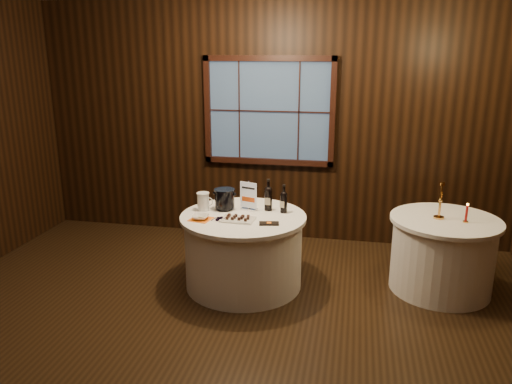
% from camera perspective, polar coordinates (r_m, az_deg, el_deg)
% --- Properties ---
extents(ground, '(6.00, 6.00, 0.00)m').
position_cam_1_polar(ground, '(4.51, -4.33, -16.04)').
color(ground, black).
rests_on(ground, ground).
extents(back_wall, '(6.00, 0.10, 3.00)m').
position_cam_1_polar(back_wall, '(6.30, 1.50, 8.29)').
color(back_wall, black).
rests_on(back_wall, ground).
extents(main_table, '(1.28, 1.28, 0.77)m').
position_cam_1_polar(main_table, '(5.19, -1.44, -6.67)').
color(main_table, white).
rests_on(main_table, ground).
extents(side_table, '(1.08, 1.08, 0.77)m').
position_cam_1_polar(side_table, '(5.44, 20.49, -6.66)').
color(side_table, white).
rests_on(side_table, ground).
extents(sign_stand, '(0.19, 0.14, 0.31)m').
position_cam_1_polar(sign_stand, '(5.19, -0.82, -0.95)').
color(sign_stand, silver).
rests_on(sign_stand, main_table).
extents(port_bottle_left, '(0.08, 0.08, 0.34)m').
position_cam_1_polar(port_bottle_left, '(5.17, 1.41, -0.56)').
color(port_bottle_left, black).
rests_on(port_bottle_left, main_table).
extents(port_bottle_right, '(0.07, 0.08, 0.30)m').
position_cam_1_polar(port_bottle_right, '(5.11, 3.20, -0.98)').
color(port_bottle_right, black).
rests_on(port_bottle_right, main_table).
extents(ice_bucket, '(0.22, 0.22, 0.22)m').
position_cam_1_polar(ice_bucket, '(5.21, -3.61, -0.78)').
color(ice_bucket, black).
rests_on(ice_bucket, main_table).
extents(chocolate_plate, '(0.34, 0.24, 0.05)m').
position_cam_1_polar(chocolate_plate, '(4.90, -2.09, -3.05)').
color(chocolate_plate, silver).
rests_on(chocolate_plate, main_table).
extents(chocolate_box, '(0.20, 0.13, 0.02)m').
position_cam_1_polar(chocolate_box, '(4.80, 1.50, -3.61)').
color(chocolate_box, black).
rests_on(chocolate_box, main_table).
extents(grape_bunch, '(0.15, 0.09, 0.04)m').
position_cam_1_polar(grape_bunch, '(4.90, -4.15, -3.12)').
color(grape_bunch, black).
rests_on(grape_bunch, main_table).
extents(glass_pitcher, '(0.17, 0.13, 0.19)m').
position_cam_1_polar(glass_pitcher, '(5.22, -6.03, -1.07)').
color(glass_pitcher, white).
rests_on(glass_pitcher, main_table).
extents(orange_napkin, '(0.24, 0.24, 0.00)m').
position_cam_1_polar(orange_napkin, '(4.97, -6.33, -3.11)').
color(orange_napkin, orange).
rests_on(orange_napkin, main_table).
extents(cracker_bowl, '(0.17, 0.17, 0.04)m').
position_cam_1_polar(cracker_bowl, '(4.96, -6.34, -2.87)').
color(cracker_bowl, silver).
rests_on(cracker_bowl, orange_napkin).
extents(brass_candlestick, '(0.10, 0.10, 0.37)m').
position_cam_1_polar(brass_candlestick, '(5.25, 20.28, -1.46)').
color(brass_candlestick, gold).
rests_on(brass_candlestick, side_table).
extents(red_candle, '(0.05, 0.05, 0.19)m').
position_cam_1_polar(red_candle, '(5.24, 22.91, -2.41)').
color(red_candle, gold).
rests_on(red_candle, side_table).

